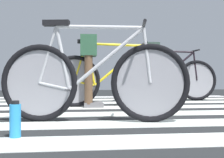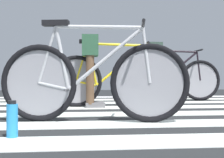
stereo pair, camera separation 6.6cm
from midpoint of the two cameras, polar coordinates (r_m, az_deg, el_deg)
The scene contains 8 objects.
ground at distance 3.44m, azimuth 4.11°, elevation -6.72°, with size 18.00×14.00×0.02m.
crosswalk_markings at distance 3.56m, azimuth 3.90°, elevation -6.28°, with size 5.41×6.52×0.00m.
bicycle_1_of_3 at distance 2.87m, azimuth -2.80°, elevation -0.18°, with size 1.72×0.55×0.93m.
bicycle_2_of_3 at distance 4.39m, azimuth 0.55°, elevation -0.03°, with size 1.74×0.52×0.93m.
cyclist_2_of_3 at distance 4.38m, azimuth -3.51°, elevation 3.27°, with size 0.32×0.41×0.98m.
bicycle_3_of_3 at distance 5.60m, azimuth 11.08°, elevation 0.03°, with size 1.74×0.52×0.93m.
cyclist_3_of_3 at distance 5.53m, azimuth 7.98°, elevation 2.79°, with size 0.32×0.41×1.01m.
water_bottle at distance 2.24m, azimuth -16.79°, elevation -7.12°, with size 0.08×0.08×0.25m.
Camera 2 is at (-0.56, -3.36, 0.43)m, focal length 50.47 mm.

